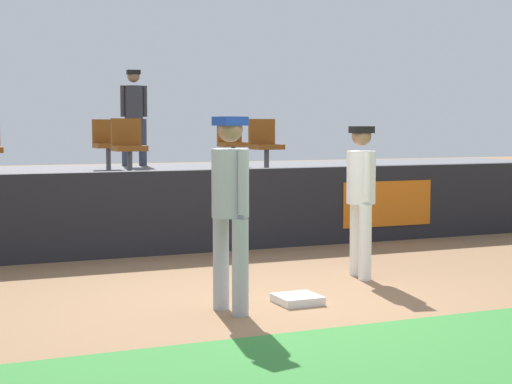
# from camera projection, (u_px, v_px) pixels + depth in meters

# --- Properties ---
(ground_plane) EXTENTS (60.00, 60.00, 0.00)m
(ground_plane) POSITION_uv_depth(u_px,v_px,m) (275.00, 306.00, 7.76)
(ground_plane) COLOR #846042
(grass_foreground_strip) EXTENTS (18.00, 2.80, 0.01)m
(grass_foreground_strip) POSITION_uv_depth(u_px,v_px,m) (421.00, 375.00, 5.58)
(grass_foreground_strip) COLOR #2D722D
(grass_foreground_strip) RESTS_ON ground_plane
(first_base) EXTENTS (0.40, 0.40, 0.08)m
(first_base) POSITION_uv_depth(u_px,v_px,m) (297.00, 299.00, 7.86)
(first_base) COLOR white
(first_base) RESTS_ON ground_plane
(player_fielder_home) EXTENTS (0.40, 0.52, 1.70)m
(player_fielder_home) POSITION_uv_depth(u_px,v_px,m) (361.00, 191.00, 9.15)
(player_fielder_home) COLOR white
(player_fielder_home) RESTS_ON ground_plane
(player_runner_visitor) EXTENTS (0.40, 0.49, 1.78)m
(player_runner_visitor) POSITION_uv_depth(u_px,v_px,m) (230.00, 200.00, 7.38)
(player_runner_visitor) COLOR #9EA3AD
(player_runner_visitor) RESTS_ON ground_plane
(field_wall) EXTENTS (18.00, 0.26, 1.11)m
(field_wall) POSITION_uv_depth(u_px,v_px,m) (167.00, 212.00, 10.88)
(field_wall) COLOR black
(field_wall) RESTS_ON ground_plane
(bleacher_platform) EXTENTS (18.00, 4.80, 0.97)m
(bleacher_platform) POSITION_uv_depth(u_px,v_px,m) (119.00, 201.00, 13.23)
(bleacher_platform) COLOR #59595E
(bleacher_platform) RESTS_ON ground_plane
(seat_front_center) EXTENTS (0.45, 0.44, 0.84)m
(seat_front_center) POSITION_uv_depth(u_px,v_px,m) (128.00, 143.00, 12.07)
(seat_front_center) COLOR #4C4C51
(seat_front_center) RESTS_ON bleacher_platform
(seat_back_center) EXTENTS (0.45, 0.44, 0.84)m
(seat_back_center) POSITION_uv_depth(u_px,v_px,m) (107.00, 141.00, 13.76)
(seat_back_center) COLOR #4C4C51
(seat_back_center) RESTS_ON bleacher_platform
(seat_back_right) EXTENTS (0.46, 0.44, 0.84)m
(seat_back_right) POSITION_uv_depth(u_px,v_px,m) (232.00, 140.00, 14.65)
(seat_back_right) COLOR #4C4C51
(seat_back_right) RESTS_ON bleacher_platform
(seat_front_right) EXTENTS (0.44, 0.44, 0.84)m
(seat_front_right) POSITION_uv_depth(u_px,v_px,m) (265.00, 142.00, 12.94)
(seat_front_right) COLOR #4C4C51
(seat_front_right) RESTS_ON bleacher_platform
(spectator_capped) EXTENTS (0.49, 0.37, 1.75)m
(spectator_capped) POSITION_uv_depth(u_px,v_px,m) (134.00, 110.00, 14.99)
(spectator_capped) COLOR #33384C
(spectator_capped) RESTS_ON bleacher_platform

